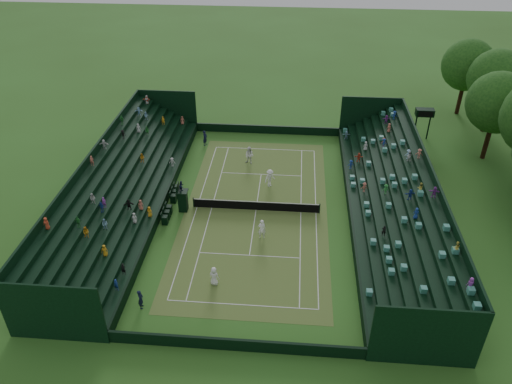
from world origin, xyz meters
The scene contains 18 objects.
ground centered at (0.00, 0.00, 0.00)m, with size 160.00×160.00×0.00m, color #305E1D.
court_surface centered at (0.00, 0.00, 0.01)m, with size 12.97×26.77×0.01m, color #387B29.
perimeter_wall_north centered at (0.00, 15.88, 0.50)m, with size 17.17×0.20×1.00m, color black.
perimeter_wall_south centered at (0.00, -15.88, 0.50)m, with size 17.17×0.20×1.00m, color black.
perimeter_wall_east centered at (8.48, 0.00, 0.50)m, with size 0.20×31.77×1.00m, color black.
perimeter_wall_west centered at (-8.48, 0.00, 0.50)m, with size 0.20×31.77×1.00m, color black.
north_grandstand centered at (12.66, 0.00, 1.55)m, with size 6.60×32.00×4.90m.
south_grandstand centered at (-12.66, 0.00, 1.55)m, with size 6.60×32.00×4.90m.
tennis_net centered at (0.00, 0.00, 0.53)m, with size 11.67×0.10×1.06m.
scoreboard_tower centered at (17.75, 16.00, 3.14)m, with size 2.00×1.00×3.70m.
umpire_chair centered at (-6.64, -0.54, 1.34)m, with size 1.00×1.00×3.13m.
courtside_chairs centered at (-7.84, -0.24, 0.44)m, with size 0.54×5.51×1.17m.
player_near_west centered at (-2.32, -9.92, 0.80)m, with size 0.78×0.51×1.59m, color white.
player_near_east centered at (0.83, -4.00, 0.93)m, with size 0.68×0.45×1.86m, color white.
player_far_west centered at (-1.42, 8.58, 0.96)m, with size 0.93×0.73×1.92m, color white.
player_far_east centered at (1.00, 4.28, 0.91)m, with size 1.18×0.68×1.82m, color white.
line_judge_north centered at (-6.81, 12.34, 0.88)m, with size 0.64×0.42×1.76m, color black.
line_judge_south centered at (-7.14, -12.70, 0.79)m, with size 0.58×0.38×1.58m, color black.
Camera 1 is at (3.14, -37.34, 26.42)m, focal length 35.00 mm.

